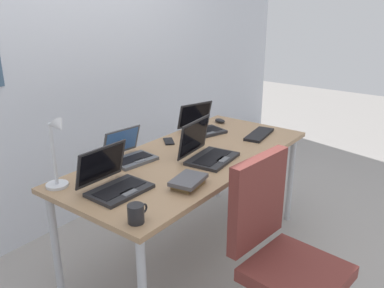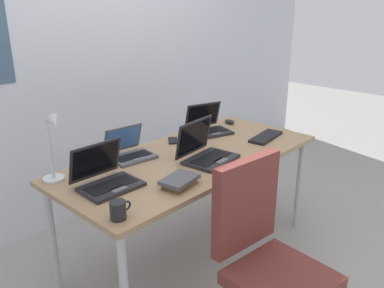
{
  "view_description": "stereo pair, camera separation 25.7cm",
  "coord_description": "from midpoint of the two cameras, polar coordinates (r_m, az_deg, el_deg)",
  "views": [
    {
      "loc": [
        -1.94,
        -1.46,
        1.7
      ],
      "look_at": [
        0.0,
        0.0,
        0.82
      ],
      "focal_mm": 37.72,
      "sensor_mm": 36.0,
      "label": 1
    },
    {
      "loc": [
        -1.77,
        -1.65,
        1.7
      ],
      "look_at": [
        0.0,
        0.0,
        0.82
      ],
      "focal_mm": 37.72,
      "sensor_mm": 36.0,
      "label": 2
    }
  ],
  "objects": [
    {
      "name": "external_keyboard",
      "position": [
        3.0,
        7.07,
        1.31
      ],
      "size": [
        0.34,
        0.17,
        0.02
      ],
      "primitive_type": "cube",
      "rotation": [
        0.0,
        0.0,
        0.14
      ],
      "color": "black",
      "rests_on": "desk"
    },
    {
      "name": "wall_back",
      "position": [
        3.26,
        -18.42,
        11.92
      ],
      "size": [
        6.0,
        0.13,
        2.6
      ],
      "color": "silver",
      "rests_on": "ground_plane"
    },
    {
      "name": "computer_mouse",
      "position": [
        3.29,
        1.73,
        3.28
      ],
      "size": [
        0.07,
        0.1,
        0.03
      ],
      "primitive_type": "ellipsoid",
      "rotation": [
        0.0,
        0.0,
        -0.11
      ],
      "color": "black",
      "rests_on": "desk"
    },
    {
      "name": "ground_plane",
      "position": [
        2.96,
        -2.58,
        -15.17
      ],
      "size": [
        12.0,
        12.0,
        0.0
      ],
      "primitive_type": "plane",
      "color": "gray"
    },
    {
      "name": "laptop_back_left",
      "position": [
        2.57,
        -11.64,
        -1.43
      ],
      "size": [
        0.29,
        0.27,
        0.19
      ],
      "color": "#515459",
      "rests_on": "desk"
    },
    {
      "name": "office_chair",
      "position": [
        2.17,
        9.18,
        -17.2
      ],
      "size": [
        0.52,
        0.56,
        0.97
      ],
      "color": "black",
      "rests_on": "ground_plane"
    },
    {
      "name": "laptop_mid_desk",
      "position": [
        2.53,
        -0.81,
        -1.15
      ],
      "size": [
        0.36,
        0.31,
        0.25
      ],
      "color": "#232326",
      "rests_on": "desk"
    },
    {
      "name": "book_stack",
      "position": [
        2.18,
        -3.94,
        -5.4
      ],
      "size": [
        0.23,
        0.18,
        0.05
      ],
      "color": "brown",
      "rests_on": "desk"
    },
    {
      "name": "desk",
      "position": [
        2.62,
        -2.81,
        -2.86
      ],
      "size": [
        1.8,
        0.8,
        0.74
      ],
      "color": "#9E7A56",
      "rests_on": "ground_plane"
    },
    {
      "name": "coffee_mug",
      "position": [
        1.87,
        -11.87,
        -9.7
      ],
      "size": [
        0.11,
        0.08,
        0.09
      ],
      "color": "black",
      "rests_on": "desk"
    },
    {
      "name": "cell_phone",
      "position": [
        2.86,
        -5.89,
        0.33
      ],
      "size": [
        0.14,
        0.14,
        0.01
      ],
      "primitive_type": "cube",
      "rotation": [
        0.0,
        0.0,
        -0.73
      ],
      "color": "black",
      "rests_on": "desk"
    },
    {
      "name": "laptop_near_lamp",
      "position": [
        3.05,
        -1.05,
        2.46
      ],
      "size": [
        0.35,
        0.33,
        0.21
      ],
      "color": "#232326",
      "rests_on": "desk"
    },
    {
      "name": "laptop_back_right",
      "position": [
        2.19,
        -14.31,
        -5.3
      ],
      "size": [
        0.32,
        0.28,
        0.23
      ],
      "color": "#232326",
      "rests_on": "desk"
    },
    {
      "name": "desk_lamp",
      "position": [
        2.25,
        -21.7,
        -1.34
      ],
      "size": [
        0.12,
        0.18,
        0.4
      ],
      "color": "silver",
      "rests_on": "desk"
    }
  ]
}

